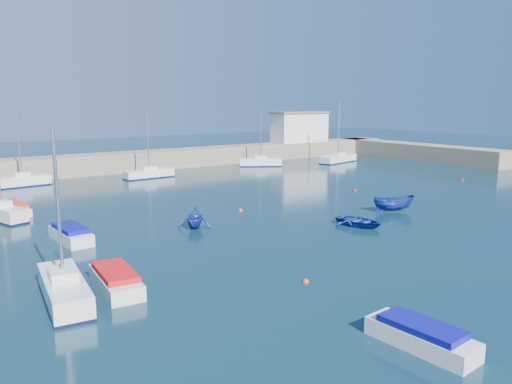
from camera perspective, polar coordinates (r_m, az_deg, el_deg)
ground at (r=35.82m, az=15.44°, el=-5.81°), size 220.00×220.00×0.00m
back_wall at (r=73.28m, az=-13.38°, el=3.47°), size 96.00×4.50×2.60m
right_arm at (r=89.25m, az=17.76°, el=4.45°), size 4.50×32.00×2.60m
harbor_office at (r=88.48m, az=4.99°, el=7.32°), size 10.00×4.00×5.00m
sailboat_1 at (r=26.74m, az=-21.09°, el=-10.25°), size 2.45×6.51×8.49m
sailboat_3 at (r=46.38m, az=-27.04°, el=-2.08°), size 3.27×5.86×7.67m
sailboat_5 at (r=63.63m, az=-25.18°, el=1.16°), size 6.30×2.37×8.23m
sailboat_6 at (r=65.43m, az=-12.12°, el=2.09°), size 6.41×2.02×8.35m
sailboat_7 at (r=75.66m, az=0.54°, el=3.47°), size 6.29×4.80×8.41m
sailboat_8 at (r=81.34m, az=9.36°, el=3.81°), size 7.95×3.79×9.98m
motorboat_0 at (r=27.55m, az=-15.76°, el=-9.62°), size 2.12×5.04×1.10m
motorboat_1 at (r=37.47m, az=-20.41°, el=-4.53°), size 1.99×4.78×1.14m
motorboat_2 at (r=48.38m, az=-25.92°, el=-1.79°), size 2.15×4.67×0.93m
motorboat_3 at (r=21.80m, az=18.37°, el=-15.34°), size 1.88×4.56×1.04m
dinghy_center at (r=40.23m, az=11.68°, el=-3.30°), size 3.55×4.33×0.78m
dinghy_left at (r=39.15m, az=-6.99°, el=-2.92°), size 3.96×4.03×1.61m
dinghy_right at (r=46.13m, az=15.46°, el=-1.30°), size 3.96×3.01×1.44m
buoy_0 at (r=27.79m, az=5.71°, el=-10.23°), size 0.38×0.38×0.38m
buoy_1 at (r=55.83m, az=11.22°, el=0.11°), size 0.43×0.43×0.43m
buoy_3 at (r=44.92m, az=-1.78°, el=-2.17°), size 0.39×0.39×0.39m
buoy_4 at (r=67.35m, az=22.48°, el=1.26°), size 0.45×0.45×0.45m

